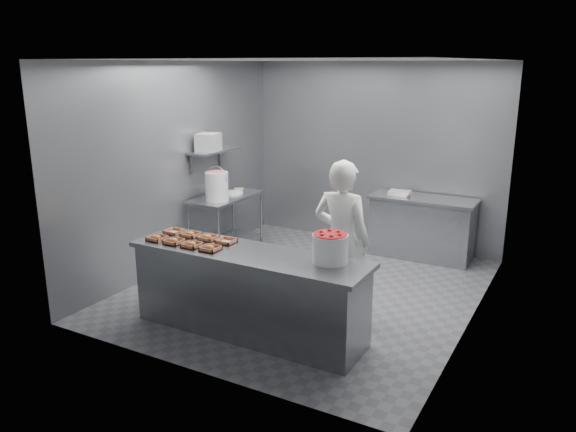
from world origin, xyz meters
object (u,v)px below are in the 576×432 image
object	(u,v)px
tray_2	(192,244)
appliance	(208,142)
service_counter	(249,292)
strawberry_tub	(330,247)
tray_3	(210,248)
tray_6	(208,237)
tray_1	(174,241)
prep_table	(226,216)
back_counter	(422,227)
tray_4	(174,232)
worker	(342,241)
glaze_bucket	(217,186)
tray_7	(226,241)
tray_0	(157,238)
tray_5	(191,234)

from	to	relation	value
tray_2	appliance	distance (m)	2.42
service_counter	tray_2	size ratio (longest dim) A/B	13.88
service_counter	appliance	xyz separation A→B (m)	(-1.82, 1.81, 1.24)
strawberry_tub	appliance	size ratio (longest dim) A/B	1.05
tray_3	tray_6	xyz separation A→B (m)	(-0.24, 0.28, 0.00)
service_counter	tray_1	world-z (taller)	tray_1
prep_table	strawberry_tub	size ratio (longest dim) A/B	3.46
tray_6	strawberry_tub	bearing A→B (deg)	-0.33
tray_6	prep_table	bearing A→B (deg)	119.96
back_counter	tray_1	world-z (taller)	tray_1
tray_4	strawberry_tub	size ratio (longest dim) A/B	0.54
worker	tray_3	bearing A→B (deg)	43.40
back_counter	glaze_bucket	bearing A→B (deg)	-147.59
glaze_bucket	appliance	distance (m)	0.64
tray_1	tray_3	bearing A→B (deg)	0.00
back_counter	tray_2	distance (m)	3.74
strawberry_tub	tray_7	bearing A→B (deg)	179.61
back_counter	tray_0	xyz separation A→B (m)	(-1.99, -3.39, 0.47)
tray_1	tray_2	bearing A→B (deg)	0.00
prep_table	tray_0	xyz separation A→B (m)	(0.56, -2.09, 0.33)
tray_1	tray_0	bearing A→B (deg)	180.00
back_counter	tray_2	size ratio (longest dim) A/B	8.01
tray_0	tray_7	distance (m)	0.78
prep_table	tray_4	bearing A→B (deg)	-72.64
tray_7	worker	world-z (taller)	worker
tray_3	service_counter	bearing A→B (deg)	20.99
tray_6	tray_7	bearing A→B (deg)	0.00
tray_0	appliance	bearing A→B (deg)	110.55
tray_2	tray_3	bearing A→B (deg)	0.00
service_counter	prep_table	world-z (taller)	same
appliance	back_counter	bearing A→B (deg)	13.27
tray_0	tray_1	bearing A→B (deg)	0.00
prep_table	glaze_bucket	distance (m)	0.59
service_counter	appliance	world-z (taller)	appliance
prep_table	tray_6	distance (m)	2.11
tray_3	strawberry_tub	distance (m)	1.27
tray_3	tray_6	bearing A→B (deg)	130.40
tray_1	glaze_bucket	size ratio (longest dim) A/B	0.38
service_counter	tray_6	size ratio (longest dim) A/B	13.88
back_counter	tray_0	bearing A→B (deg)	-120.37
tray_2	worker	size ratio (longest dim) A/B	0.10
prep_table	tray_1	size ratio (longest dim) A/B	6.40
tray_7	worker	bearing A→B (deg)	33.35
tray_4	tray_6	bearing A→B (deg)	-0.00
tray_0	prep_table	bearing A→B (deg)	105.06
service_counter	back_counter	distance (m)	3.37
tray_3	strawberry_tub	world-z (taller)	strawberry_tub
tray_5	tray_0	bearing A→B (deg)	-130.40
tray_7	worker	xyz separation A→B (m)	(1.05, 0.69, -0.03)
tray_3	tray_1	bearing A→B (deg)	180.00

